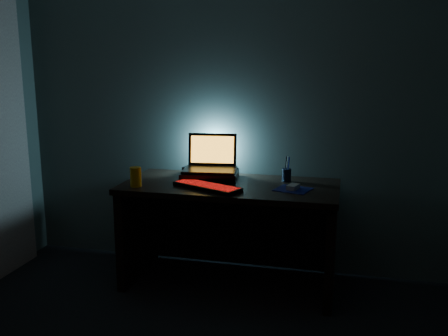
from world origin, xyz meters
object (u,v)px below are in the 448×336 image
mouse (293,187)px  juice_glass (136,177)px  pen_cup (287,175)px  keyboard (207,187)px  laptop (211,162)px  router (196,170)px

mouse → juice_glass: size_ratio=0.75×
pen_cup → juice_glass: juice_glass is taller
keyboard → juice_glass: (-0.49, -0.05, 0.05)m
pen_cup → juice_glass: 1.06m
keyboard → pen_cup: 0.60m
keyboard → laptop: bearing=125.0°
keyboard → pen_cup: bearing=58.7°
pen_cup → router: pen_cup is taller
keyboard → mouse: 0.58m
pen_cup → keyboard: bearing=-145.7°
keyboard → mouse: (0.56, 0.11, 0.00)m
mouse → juice_glass: bearing=-154.7°
laptop → router: (-0.15, 0.09, -0.09)m
keyboard → router: (-0.21, 0.42, 0.01)m
pen_cup → router: bearing=173.1°
mouse → router: 0.83m
laptop → juice_glass: 0.58m
router → mouse: bearing=-3.0°
mouse → pen_cup: (-0.07, 0.22, 0.03)m
mouse → juice_glass: juice_glass is taller
laptop → pen_cup: size_ratio=4.42×
laptop → keyboard: bearing=-86.4°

